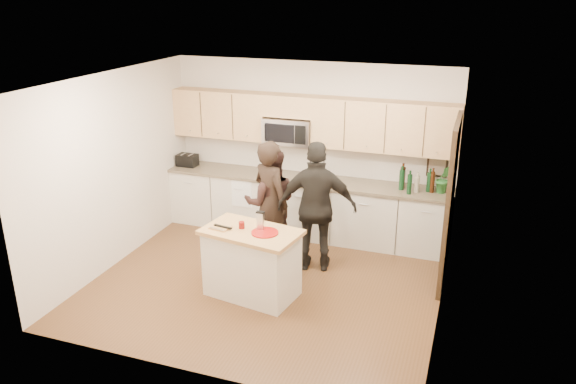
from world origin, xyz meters
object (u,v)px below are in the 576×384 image
(island, at_px, (252,263))
(woman_left, at_px, (271,202))
(woman_center, at_px, (271,204))
(woman_right, at_px, (317,207))
(toaster, at_px, (187,160))

(island, bearing_deg, woman_left, 106.69)
(island, distance_m, woman_left, 1.13)
(island, xyz_separation_m, woman_left, (-0.13, 1.03, 0.43))
(woman_left, bearing_deg, island, 128.48)
(woman_left, bearing_deg, woman_center, -37.97)
(island, height_order, woman_right, woman_right)
(toaster, bearing_deg, island, -45.42)
(island, distance_m, woman_right, 1.21)
(woman_right, bearing_deg, woman_left, -17.56)
(island, relative_size, woman_right, 0.71)
(toaster, relative_size, woman_right, 0.18)
(woman_center, bearing_deg, toaster, -43.69)
(toaster, distance_m, woman_left, 2.11)
(woman_center, bearing_deg, woman_left, 92.35)
(woman_left, bearing_deg, woman_right, -154.32)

